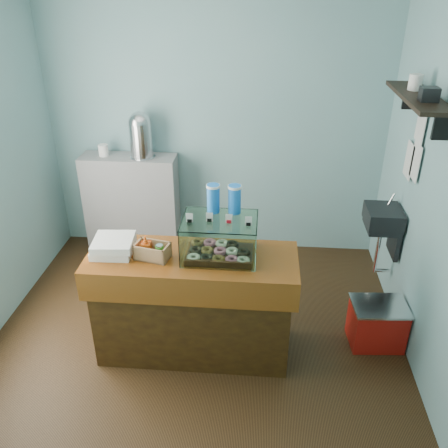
# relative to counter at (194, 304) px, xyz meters

# --- Properties ---
(ground) EXTENTS (3.50, 3.50, 0.00)m
(ground) POSITION_rel_counter_xyz_m (0.00, 0.25, -0.46)
(ground) COLOR black
(ground) RESTS_ON ground
(room_shell) EXTENTS (3.54, 3.04, 2.82)m
(room_shell) POSITION_rel_counter_xyz_m (0.03, 0.26, 1.25)
(room_shell) COLOR #72A0A7
(room_shell) RESTS_ON ground
(counter) EXTENTS (1.60, 0.60, 0.90)m
(counter) POSITION_rel_counter_xyz_m (0.00, 0.00, 0.00)
(counter) COLOR #452A0D
(counter) RESTS_ON ground
(back_shelf) EXTENTS (1.00, 0.32, 1.10)m
(back_shelf) POSITION_rel_counter_xyz_m (-0.90, 1.57, 0.09)
(back_shelf) COLOR gray
(back_shelf) RESTS_ON ground
(display_case) EXTENTS (0.56, 0.41, 0.52)m
(display_case) POSITION_rel_counter_xyz_m (0.21, 0.07, 0.61)
(display_case) COLOR black
(display_case) RESTS_ON counter
(condiment_crate) EXTENTS (0.28, 0.20, 0.18)m
(condiment_crate) POSITION_rel_counter_xyz_m (-0.30, -0.04, 0.51)
(condiment_crate) COLOR tan
(condiment_crate) RESTS_ON counter
(pastry_boxes) EXTENTS (0.32, 0.32, 0.12)m
(pastry_boxes) POSITION_rel_counter_xyz_m (-0.60, 0.01, 0.50)
(pastry_boxes) COLOR white
(pastry_boxes) RESTS_ON counter
(coffee_urn) EXTENTS (0.26, 0.26, 0.48)m
(coffee_urn) POSITION_rel_counter_xyz_m (-0.74, 1.57, 0.89)
(coffee_urn) COLOR silver
(coffee_urn) RESTS_ON back_shelf
(red_cooler) EXTENTS (0.47, 0.37, 0.39)m
(red_cooler) POSITION_rel_counter_xyz_m (1.51, 0.20, -0.26)
(red_cooler) COLOR red
(red_cooler) RESTS_ON ground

